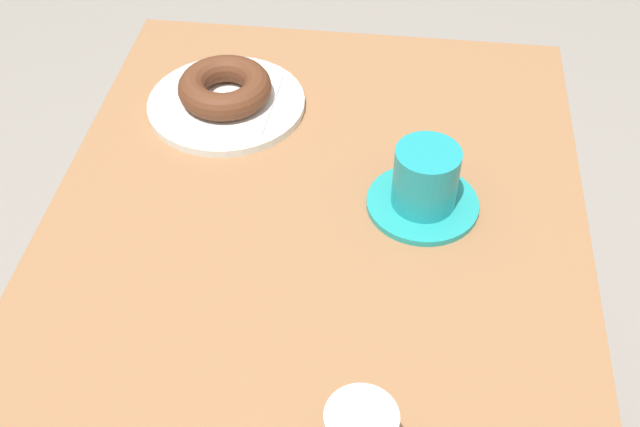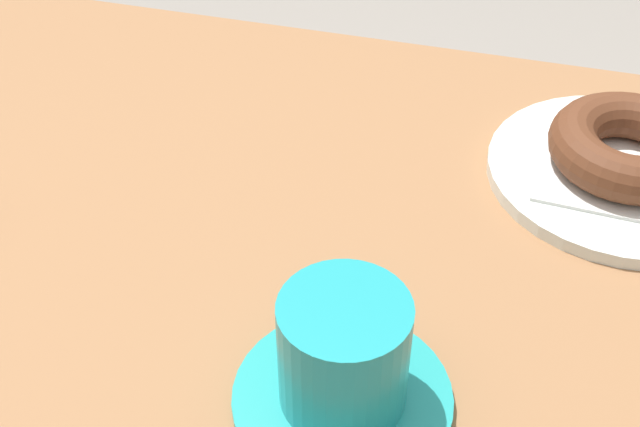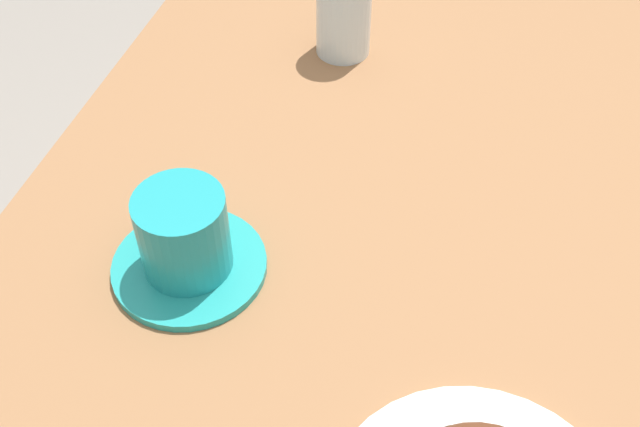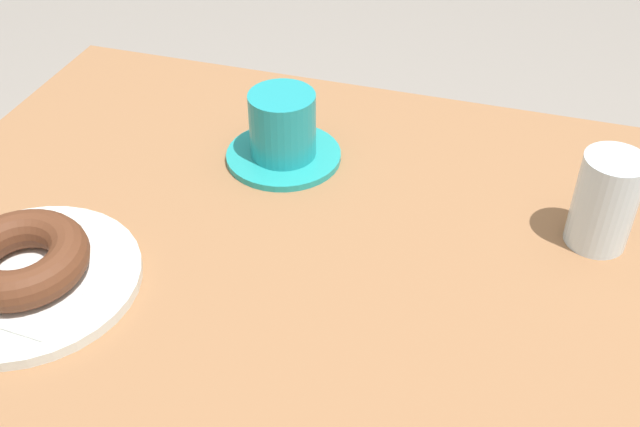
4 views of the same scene
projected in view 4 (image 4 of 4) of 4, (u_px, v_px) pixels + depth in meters
table at (329, 324)px, 0.86m from camera, size 0.94×0.65×0.72m
plate_chocolate_ring at (28, 280)px, 0.73m from camera, size 0.22×0.22×0.01m
napkin_chocolate_ring at (26, 275)px, 0.73m from camera, size 0.14×0.14×0.00m
donut_chocolate_ring at (21, 258)px, 0.71m from camera, size 0.13×0.13×0.04m
water_glass at (605, 201)px, 0.75m from camera, size 0.06×0.06×0.10m
coffee_cup at (283, 131)px, 0.88m from camera, size 0.14×0.14×0.09m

